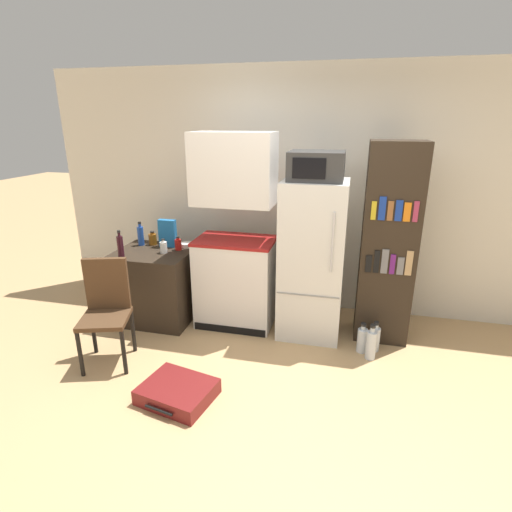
{
  "coord_description": "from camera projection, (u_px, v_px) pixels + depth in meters",
  "views": [
    {
      "loc": [
        0.46,
        -2.41,
        2.1
      ],
      "look_at": [
        -0.33,
        0.85,
        0.95
      ],
      "focal_mm": 28.0,
      "sensor_mm": 36.0,
      "label": 1
    }
  ],
  "objects": [
    {
      "name": "cereal_box",
      "position": [
        168.0,
        233.0,
        4.35
      ],
      "size": [
        0.19,
        0.07,
        0.3
      ],
      "color": "#1E66A8",
      "rests_on": "side_table"
    },
    {
      "name": "ground_plane",
      "position": [
        272.0,
        414.0,
        3.0
      ],
      "size": [
        24.0,
        24.0,
        0.0
      ],
      "primitive_type": "plane",
      "color": "tan"
    },
    {
      "name": "water_bottle_middle",
      "position": [
        362.0,
        340.0,
        3.78
      ],
      "size": [
        0.1,
        0.1,
        0.3
      ],
      "color": "silver",
      "rests_on": "ground_plane"
    },
    {
      "name": "water_bottle_front",
      "position": [
        375.0,
        338.0,
        3.8
      ],
      "size": [
        0.09,
        0.09,
        0.3
      ],
      "color": "silver",
      "rests_on": "ground_plane"
    },
    {
      "name": "bowl",
      "position": [
        187.0,
        245.0,
        4.39
      ],
      "size": [
        0.15,
        0.15,
        0.04
      ],
      "color": "silver",
      "rests_on": "side_table"
    },
    {
      "name": "wall_back",
      "position": [
        327.0,
        194.0,
        4.37
      ],
      "size": [
        6.4,
        0.1,
        2.65
      ],
      "color": "silver",
      "rests_on": "ground_plane"
    },
    {
      "name": "suitcase_large_flat",
      "position": [
        178.0,
        391.0,
        3.16
      ],
      "size": [
        0.62,
        0.54,
        0.13
      ],
      "rotation": [
        0.0,
        0.0,
        -0.21
      ],
      "color": "maroon",
      "rests_on": "ground_plane"
    },
    {
      "name": "kitchen_hutch",
      "position": [
        235.0,
        241.0,
        4.08
      ],
      "size": [
        0.81,
        0.54,
        1.99
      ],
      "color": "white",
      "rests_on": "ground_plane"
    },
    {
      "name": "bottle_milk_white",
      "position": [
        164.0,
        247.0,
        4.16
      ],
      "size": [
        0.07,
        0.07,
        0.15
      ],
      "color": "white",
      "rests_on": "side_table"
    },
    {
      "name": "water_bottle_back",
      "position": [
        371.0,
        344.0,
        3.66
      ],
      "size": [
        0.09,
        0.09,
        0.35
      ],
      "color": "silver",
      "rests_on": "ground_plane"
    },
    {
      "name": "refrigerator",
      "position": [
        312.0,
        260.0,
        3.93
      ],
      "size": [
        0.62,
        0.59,
        1.57
      ],
      "color": "silver",
      "rests_on": "ground_plane"
    },
    {
      "name": "bottle_ketchup_red",
      "position": [
        178.0,
        244.0,
        4.26
      ],
      "size": [
        0.07,
        0.07,
        0.15
      ],
      "color": "#AD1914",
      "rests_on": "side_table"
    },
    {
      "name": "microwave",
      "position": [
        317.0,
        166.0,
        3.63
      ],
      "size": [
        0.5,
        0.45,
        0.26
      ],
      "color": "#333333",
      "rests_on": "refrigerator"
    },
    {
      "name": "chair",
      "position": [
        106.0,
        303.0,
        3.55
      ],
      "size": [
        0.5,
        0.5,
        0.95
      ],
      "rotation": [
        0.0,
        0.0,
        0.31
      ],
      "color": "black",
      "rests_on": "ground_plane"
    },
    {
      "name": "bookshelf",
      "position": [
        388.0,
        245.0,
        3.8
      ],
      "size": [
        0.5,
        0.4,
        1.93
      ],
      "color": "#2D2319",
      "rests_on": "ground_plane"
    },
    {
      "name": "bottle_amber_beer",
      "position": [
        153.0,
        239.0,
        4.44
      ],
      "size": [
        0.09,
        0.09,
        0.15
      ],
      "color": "brown",
      "rests_on": "side_table"
    },
    {
      "name": "bottle_blue_soda",
      "position": [
        141.0,
        235.0,
        4.41
      ],
      "size": [
        0.07,
        0.07,
        0.27
      ],
      "color": "#1E47A3",
      "rests_on": "side_table"
    },
    {
      "name": "bottle_wine_dark",
      "position": [
        120.0,
        246.0,
        4.0
      ],
      "size": [
        0.06,
        0.06,
        0.29
      ],
      "color": "black",
      "rests_on": "side_table"
    },
    {
      "name": "side_table",
      "position": [
        157.0,
        285.0,
        4.37
      ],
      "size": [
        0.8,
        0.71,
        0.77
      ],
      "color": "#2D2319",
      "rests_on": "ground_plane"
    }
  ]
}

